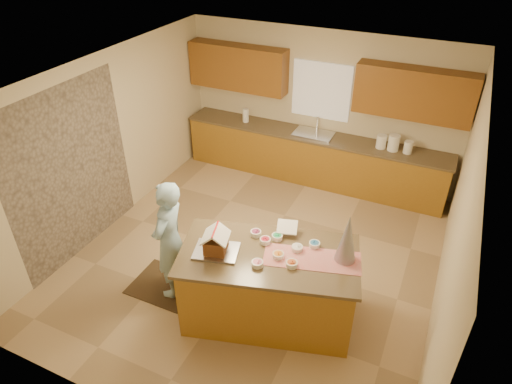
% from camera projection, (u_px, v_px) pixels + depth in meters
% --- Properties ---
extents(floor, '(5.50, 5.50, 0.00)m').
position_uv_depth(floor, '(256.00, 256.00, 6.76)').
color(floor, tan).
rests_on(floor, ground).
extents(ceiling, '(5.50, 5.50, 0.00)m').
position_uv_depth(ceiling, '(257.00, 81.00, 5.29)').
color(ceiling, silver).
rests_on(ceiling, floor).
extents(wall_back, '(5.50, 5.50, 0.00)m').
position_uv_depth(wall_back, '(321.00, 106.00, 8.12)').
color(wall_back, beige).
rests_on(wall_back, floor).
extents(wall_front, '(5.50, 5.50, 0.00)m').
position_uv_depth(wall_front, '(124.00, 330.00, 3.93)').
color(wall_front, beige).
rests_on(wall_front, floor).
extents(wall_left, '(5.50, 5.50, 0.00)m').
position_uv_depth(wall_left, '(107.00, 143.00, 6.90)').
color(wall_left, beige).
rests_on(wall_left, floor).
extents(wall_right, '(5.50, 5.50, 0.00)m').
position_uv_depth(wall_right, '(456.00, 227.00, 5.15)').
color(wall_right, beige).
rests_on(wall_right, floor).
extents(stone_accent, '(0.00, 2.50, 2.50)m').
position_uv_depth(stone_accent, '(72.00, 174.00, 6.34)').
color(stone_accent, gray).
rests_on(stone_accent, wall_left).
extents(window_curtain, '(1.05, 0.03, 1.00)m').
position_uv_depth(window_curtain, '(321.00, 91.00, 7.93)').
color(window_curtain, white).
rests_on(window_curtain, wall_back).
extents(back_counter_base, '(4.80, 0.60, 0.88)m').
position_uv_depth(back_counter_base, '(312.00, 158.00, 8.39)').
color(back_counter_base, '#8F601D').
rests_on(back_counter_base, floor).
extents(back_counter_top, '(4.85, 0.63, 0.04)m').
position_uv_depth(back_counter_top, '(313.00, 136.00, 8.13)').
color(back_counter_top, brown).
rests_on(back_counter_top, back_counter_base).
extents(upper_cabinet_left, '(1.85, 0.35, 0.80)m').
position_uv_depth(upper_cabinet_left, '(238.00, 67.00, 8.22)').
color(upper_cabinet_left, brown).
rests_on(upper_cabinet_left, wall_back).
extents(upper_cabinet_right, '(1.85, 0.35, 0.80)m').
position_uv_depth(upper_cabinet_right, '(414.00, 93.00, 7.14)').
color(upper_cabinet_right, brown).
rests_on(upper_cabinet_right, wall_back).
extents(sink, '(0.70, 0.45, 0.12)m').
position_uv_depth(sink, '(313.00, 136.00, 8.14)').
color(sink, silver).
rests_on(sink, back_counter_top).
extents(faucet, '(0.03, 0.03, 0.28)m').
position_uv_depth(faucet, '(317.00, 124.00, 8.18)').
color(faucet, silver).
rests_on(faucet, back_counter_top).
extents(island_base, '(2.19, 1.50, 0.98)m').
position_uv_depth(island_base, '(268.00, 288.00, 5.55)').
color(island_base, '#8F601D').
rests_on(island_base, floor).
extents(island_top, '(2.30, 1.61, 0.04)m').
position_uv_depth(island_top, '(269.00, 256.00, 5.27)').
color(island_top, brown).
rests_on(island_top, island_base).
extents(table_runner, '(1.18, 0.68, 0.01)m').
position_uv_depth(table_runner, '(312.00, 259.00, 5.19)').
color(table_runner, red).
rests_on(table_runner, island_top).
extents(baking_tray, '(0.59, 0.50, 0.03)m').
position_uv_depth(baking_tray, '(216.00, 251.00, 5.29)').
color(baking_tray, silver).
rests_on(baking_tray, island_top).
extents(cookbook, '(0.29, 0.25, 0.10)m').
position_uv_depth(cookbook, '(287.00, 227.00, 5.53)').
color(cookbook, white).
rests_on(cookbook, island_top).
extents(tinsel_tree, '(0.30, 0.30, 0.61)m').
position_uv_depth(tinsel_tree, '(347.00, 238.00, 5.02)').
color(tinsel_tree, silver).
rests_on(tinsel_tree, island_top).
extents(rug, '(1.14, 0.74, 0.01)m').
position_uv_depth(rug, '(173.00, 287.00, 6.22)').
color(rug, black).
rests_on(rug, floor).
extents(boy, '(0.47, 0.66, 1.68)m').
position_uv_depth(boy, '(170.00, 240.00, 5.73)').
color(boy, '#97BED7').
rests_on(boy, rug).
extents(canister_a, '(0.17, 0.17, 0.23)m').
position_uv_depth(canister_a, '(381.00, 142.00, 7.64)').
color(canister_a, white).
rests_on(canister_a, back_counter_top).
extents(canister_b, '(0.19, 0.19, 0.27)m').
position_uv_depth(canister_b, '(394.00, 143.00, 7.56)').
color(canister_b, white).
rests_on(canister_b, back_counter_top).
extents(canister_c, '(0.15, 0.15, 0.21)m').
position_uv_depth(canister_c, '(408.00, 147.00, 7.49)').
color(canister_c, white).
rests_on(canister_c, back_counter_top).
extents(paper_towel, '(0.12, 0.12, 0.25)m').
position_uv_depth(paper_towel, '(246.00, 115.00, 8.53)').
color(paper_towel, white).
rests_on(paper_towel, back_counter_top).
extents(gingerbread_house, '(0.38, 0.38, 0.31)m').
position_uv_depth(gingerbread_house, '(216.00, 242.00, 5.21)').
color(gingerbread_house, brown).
rests_on(gingerbread_house, baking_tray).
extents(candy_bowls, '(0.85, 0.72, 0.06)m').
position_uv_depth(candy_bowls, '(280.00, 248.00, 5.30)').
color(candy_bowls, white).
rests_on(candy_bowls, island_top).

